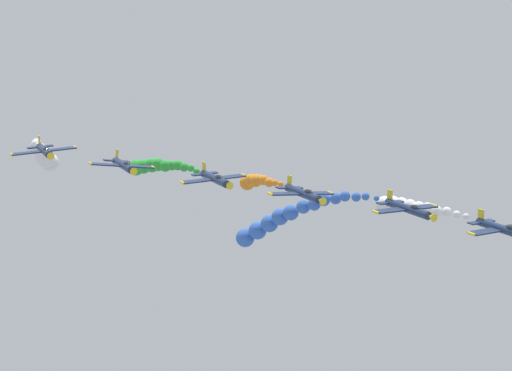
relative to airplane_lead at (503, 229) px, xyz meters
name	(u,v)px	position (x,y,z in m)	size (l,w,h in m)	color
airplane_lead	(503,229)	(0.00, 0.00, 0.00)	(9.57, 10.35, 2.33)	navy
smoke_trail_lead	(403,206)	(0.41, -21.49, -1.30)	(2.89, 20.69, 4.03)	white
airplane_left_inner	(408,209)	(10.08, -6.74, 2.24)	(9.56, 10.35, 2.32)	navy
smoke_trail_left_inner	(278,221)	(14.97, -35.51, -5.30)	(9.88, 30.39, 13.85)	blue
airplane_right_inner	(303,193)	(21.16, -15.23, 3.63)	(9.56, 10.35, 2.38)	navy
smoke_trail_right_inner	(254,181)	(20.54, -32.76, 2.19)	(2.77, 15.47, 3.88)	orange
airplane_left_outer	(215,179)	(30.45, -24.14, 4.84)	(9.57, 10.35, 2.34)	navy
smoke_trail_left_outer	(152,166)	(32.66, -47.51, 3.15)	(5.39, 23.21, 4.57)	green
airplane_right_outer	(124,165)	(41.43, -32.02, 6.30)	(9.53, 10.35, 2.64)	navy
airplane_trailing	(45,151)	(51.17, -40.07, 7.92)	(9.56, 10.35, 2.35)	navy
smoke_trail_trailing	(43,155)	(48.13, -62.30, 3.93)	(6.99, 22.43, 8.20)	white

